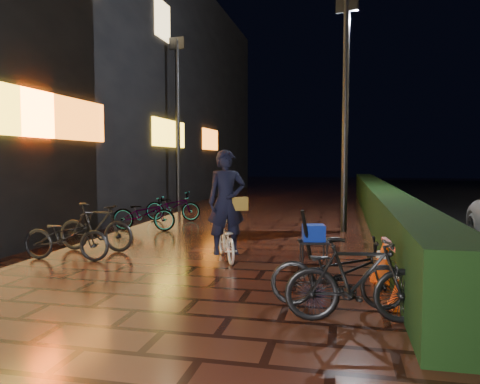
# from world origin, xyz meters

# --- Properties ---
(ground) EXTENTS (80.00, 80.00, 0.00)m
(ground) POSITION_xyz_m (0.00, 0.00, 0.00)
(ground) COLOR #381911
(ground) RESTS_ON ground
(hedge) EXTENTS (0.70, 20.00, 1.00)m
(hedge) POSITION_xyz_m (3.30, 8.00, 0.50)
(hedge) COLOR black
(hedge) RESTS_ON ground
(storefront_block) EXTENTS (12.09, 22.00, 9.00)m
(storefront_block) POSITION_xyz_m (-9.50, 11.50, 4.50)
(storefront_block) COLOR black
(storefront_block) RESTS_ON ground
(lamp_post_hedge) EXTENTS (0.52, 0.26, 5.50)m
(lamp_post_hedge) POSITION_xyz_m (2.33, 5.37, 3.03)
(lamp_post_hedge) COLOR black
(lamp_post_hedge) RESTS_ON ground
(lamp_post_sf) EXTENTS (0.54, 0.17, 5.66)m
(lamp_post_sf) POSITION_xyz_m (-3.00, 8.61, 3.11)
(lamp_post_sf) COLOR black
(lamp_post_sf) RESTS_ON ground
(cyclist) EXTENTS (0.97, 1.39, 1.89)m
(cyclist) POSITION_xyz_m (0.36, 1.71, 0.70)
(cyclist) COLOR white
(cyclist) RESTS_ON ground
(traffic_barrier) EXTENTS (0.54, 1.56, 0.63)m
(traffic_barrier) POSITION_xyz_m (2.96, 0.24, 0.31)
(traffic_barrier) COLOR #FC440D
(traffic_barrier) RESTS_ON ground
(cart_assembly) EXTENTS (0.56, 0.59, 0.92)m
(cart_assembly) POSITION_xyz_m (1.83, 1.79, 0.47)
(cart_assembly) COLOR black
(cart_assembly) RESTS_ON ground
(parked_bikes_storefront) EXTENTS (1.75, 5.97, 0.91)m
(parked_bikes_storefront) POSITION_xyz_m (-2.34, 3.58, 0.42)
(parked_bikes_storefront) COLOR black
(parked_bikes_storefront) RESTS_ON ground
(parked_bikes_hedge) EXTENTS (1.77, 1.10, 0.91)m
(parked_bikes_hedge) POSITION_xyz_m (2.35, -0.71, 0.43)
(parked_bikes_hedge) COLOR black
(parked_bikes_hedge) RESTS_ON ground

